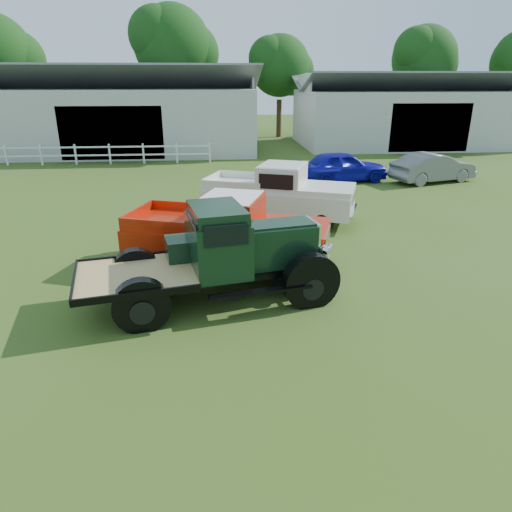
{
  "coord_description": "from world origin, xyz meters",
  "views": [
    {
      "loc": [
        -0.64,
        -8.43,
        4.81
      ],
      "look_at": [
        0.2,
        1.2,
        1.05
      ],
      "focal_mm": 32.0,
      "sensor_mm": 36.0,
      "label": 1
    }
  ],
  "objects_px": {
    "red_pickup": "(227,232)",
    "misc_car_blue": "(343,166)",
    "misc_car_grey": "(433,168)",
    "vintage_flatbed": "(213,255)",
    "white_pickup": "(279,193)"
  },
  "relations": [
    {
      "from": "red_pickup",
      "to": "misc_car_blue",
      "type": "height_order",
      "value": "red_pickup"
    },
    {
      "from": "red_pickup",
      "to": "misc_car_grey",
      "type": "height_order",
      "value": "red_pickup"
    },
    {
      "from": "vintage_flatbed",
      "to": "red_pickup",
      "type": "xyz_separation_m",
      "value": [
        0.36,
        1.99,
        -0.12
      ]
    },
    {
      "from": "white_pickup",
      "to": "vintage_flatbed",
      "type": "bearing_deg",
      "value": -89.29
    },
    {
      "from": "red_pickup",
      "to": "misc_car_blue",
      "type": "distance_m",
      "value": 12.3
    },
    {
      "from": "vintage_flatbed",
      "to": "misc_car_grey",
      "type": "bearing_deg",
      "value": 36.34
    },
    {
      "from": "vintage_flatbed",
      "to": "misc_car_grey",
      "type": "distance_m",
      "value": 16.31
    },
    {
      "from": "vintage_flatbed",
      "to": "white_pickup",
      "type": "xyz_separation_m",
      "value": [
        2.33,
        6.24,
        -0.12
      ]
    },
    {
      "from": "misc_car_grey",
      "to": "misc_car_blue",
      "type": "bearing_deg",
      "value": 65.97
    },
    {
      "from": "misc_car_blue",
      "to": "misc_car_grey",
      "type": "distance_m",
      "value": 4.46
    },
    {
      "from": "white_pickup",
      "to": "misc_car_blue",
      "type": "height_order",
      "value": "white_pickup"
    },
    {
      "from": "red_pickup",
      "to": "white_pickup",
      "type": "height_order",
      "value": "red_pickup"
    },
    {
      "from": "vintage_flatbed",
      "to": "red_pickup",
      "type": "distance_m",
      "value": 2.03
    },
    {
      "from": "white_pickup",
      "to": "misc_car_blue",
      "type": "relative_size",
      "value": 1.24
    },
    {
      "from": "red_pickup",
      "to": "misc_car_grey",
      "type": "xyz_separation_m",
      "value": [
        10.48,
        10.18,
        -0.29
      ]
    }
  ]
}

